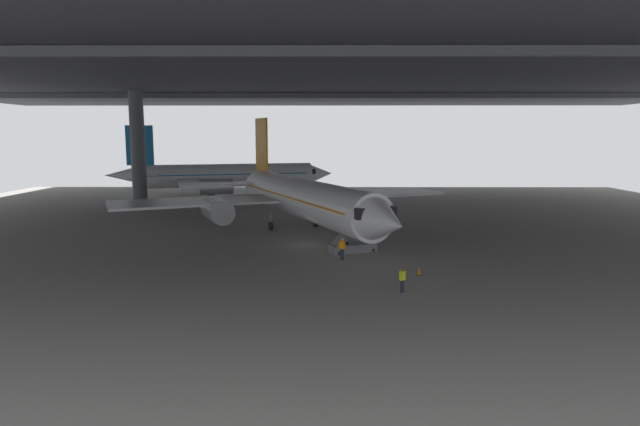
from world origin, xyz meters
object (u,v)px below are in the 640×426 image
object	(u,v)px
baggage_tug	(320,216)
traffic_cone_orange	(419,271)
airplane_distant	(223,176)
airplane_main	(301,198)
boarding_stairs	(353,243)
crew_worker_near_nose	(402,278)
crew_worker_by_stairs	(342,247)

from	to	relation	value
baggage_tug	traffic_cone_orange	bearing A→B (deg)	-73.78
airplane_distant	airplane_main	bearing A→B (deg)	-66.53
boarding_stairs	airplane_distant	bearing A→B (deg)	114.33
boarding_stairs	crew_worker_near_nose	size ratio (longest dim) A/B	2.92
boarding_stairs	baggage_tug	bearing A→B (deg)	99.72
baggage_tug	crew_worker_by_stairs	bearing A→B (deg)	-84.68
airplane_main	boarding_stairs	world-z (taller)	airplane_main
traffic_cone_orange	baggage_tug	bearing A→B (deg)	106.22
boarding_stairs	airplane_distant	xyz separation A→B (m)	(-18.71, 41.38, 2.69)
boarding_stairs	crew_worker_by_stairs	size ratio (longest dim) A/B	2.69
crew_worker_by_stairs	baggage_tug	xyz separation A→B (m)	(-1.87, 20.05, -0.49)
airplane_main	crew_worker_near_nose	distance (m)	22.83
crew_worker_by_stairs	baggage_tug	bearing A→B (deg)	95.32
crew_worker_by_stairs	airplane_distant	size ratio (longest dim) A/B	0.05
crew_worker_near_nose	airplane_distant	size ratio (longest dim) A/B	0.05
traffic_cone_orange	airplane_distant	bearing A→B (deg)	115.10
crew_worker_near_nose	boarding_stairs	bearing A→B (deg)	101.41
airplane_main	crew_worker_by_stairs	world-z (taller)	airplane_main
airplane_main	baggage_tug	size ratio (longest dim) A/B	14.95
boarding_stairs	crew_worker_near_nose	bearing A→B (deg)	-78.59
crew_worker_near_nose	traffic_cone_orange	xyz separation A→B (m)	(1.83, 4.39, -0.63)
boarding_stairs	baggage_tug	world-z (taller)	boarding_stairs
airplane_distant	baggage_tug	xyz separation A→B (m)	(15.79, -24.35, -2.90)
traffic_cone_orange	baggage_tug	size ratio (longest dim) A/B	0.25
crew_worker_by_stairs	baggage_tug	world-z (taller)	crew_worker_by_stairs
airplane_distant	baggage_tug	distance (m)	29.17
crew_worker_near_nose	traffic_cone_orange	world-z (taller)	crew_worker_near_nose
crew_worker_by_stairs	traffic_cone_orange	xyz separation A→B (m)	(5.31, -4.64, -0.72)
crew_worker_by_stairs	boarding_stairs	bearing A→B (deg)	70.90
airplane_main	crew_worker_by_stairs	bearing A→B (deg)	-73.09
boarding_stairs	airplane_distant	world-z (taller)	airplane_distant
airplane_distant	traffic_cone_orange	xyz separation A→B (m)	(22.97, -49.04, -3.14)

